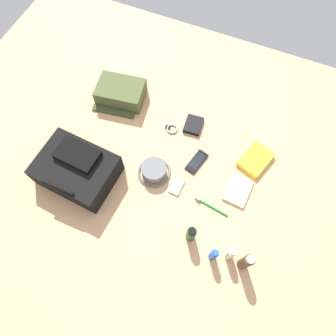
% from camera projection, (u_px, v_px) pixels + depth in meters
% --- Properties ---
extents(ground_plane, '(2.64, 2.02, 0.02)m').
position_uv_depth(ground_plane, '(168.00, 172.00, 1.54)').
color(ground_plane, tan).
rests_on(ground_plane, ground).
extents(backpack, '(0.38, 0.30, 0.16)m').
position_uv_depth(backpack, '(77.00, 169.00, 1.46)').
color(backpack, black).
rests_on(backpack, ground_plane).
extents(toiletry_pouch, '(0.28, 0.25, 0.10)m').
position_uv_depth(toiletry_pouch, '(121.00, 93.00, 1.67)').
color(toiletry_pouch, '#47512D').
rests_on(toiletry_pouch, ground_plane).
extents(bucket_hat, '(0.17, 0.17, 0.06)m').
position_uv_depth(bucket_hat, '(154.00, 171.00, 1.50)').
color(bucket_hat, slate).
rests_on(bucket_hat, ground_plane).
extents(cologne_bottle, '(0.04, 0.04, 0.17)m').
position_uv_depth(cologne_bottle, '(246.00, 262.00, 1.27)').
color(cologne_bottle, '#473319').
rests_on(cologne_bottle, ground_plane).
extents(lotion_bottle, '(0.04, 0.04, 0.12)m').
position_uv_depth(lotion_bottle, '(231.00, 254.00, 1.31)').
color(lotion_bottle, beige).
rests_on(lotion_bottle, ground_plane).
extents(deodorant_spray, '(0.03, 0.03, 0.12)m').
position_uv_depth(deodorant_spray, '(214.00, 255.00, 1.31)').
color(deodorant_spray, blue).
rests_on(deodorant_spray, ground_plane).
extents(shampoo_bottle, '(0.04, 0.04, 0.13)m').
position_uv_depth(shampoo_bottle, '(191.00, 234.00, 1.34)').
color(shampoo_bottle, '#19471E').
rests_on(shampoo_bottle, ground_plane).
extents(paperback_novel, '(0.17, 0.20, 0.03)m').
position_uv_depth(paperback_novel, '(256.00, 160.00, 1.54)').
color(paperback_novel, yellow).
rests_on(paperback_novel, ground_plane).
extents(cell_phone, '(0.09, 0.14, 0.01)m').
position_uv_depth(cell_phone, '(197.00, 162.00, 1.54)').
color(cell_phone, black).
rests_on(cell_phone, ground_plane).
extents(media_player, '(0.06, 0.09, 0.01)m').
position_uv_depth(media_player, '(177.00, 187.00, 1.49)').
color(media_player, '#B7B7BC').
rests_on(media_player, ground_plane).
extents(wristwatch, '(0.07, 0.06, 0.01)m').
position_uv_depth(wristwatch, '(171.00, 129.00, 1.62)').
color(wristwatch, '#99999E').
rests_on(wristwatch, ground_plane).
extents(toothbrush, '(0.18, 0.03, 0.02)m').
position_uv_depth(toothbrush, '(209.00, 205.00, 1.45)').
color(toothbrush, '#198C33').
rests_on(toothbrush, ground_plane).
extents(wallet, '(0.10, 0.12, 0.02)m').
position_uv_depth(wallet, '(193.00, 125.00, 1.63)').
color(wallet, black).
rests_on(wallet, ground_plane).
extents(notepad, '(0.12, 0.16, 0.02)m').
position_uv_depth(notepad, '(238.00, 190.00, 1.48)').
color(notepad, beige).
rests_on(notepad, ground_plane).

